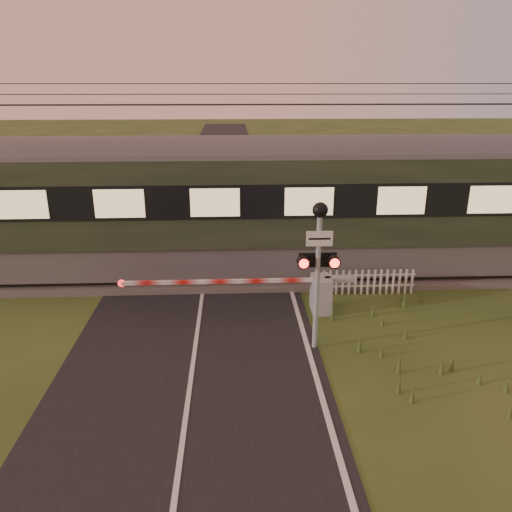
{
  "coord_description": "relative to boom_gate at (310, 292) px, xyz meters",
  "views": [
    {
      "loc": [
        0.98,
        -9.26,
        6.16
      ],
      "look_at": [
        1.57,
        3.2,
        1.79
      ],
      "focal_mm": 35.0,
      "sensor_mm": 36.0,
      "label": 1
    }
  ],
  "objects": [
    {
      "name": "overhead_wires",
      "position": [
        -3.09,
        2.98,
        5.15
      ],
      "size": [
        120.0,
        0.62,
        0.62
      ],
      "color": "black",
      "rests_on": "ground"
    },
    {
      "name": "crossing_signal",
      "position": [
        -0.17,
        -2.06,
        1.93
      ],
      "size": [
        0.93,
        0.37,
        3.64
      ],
      "color": "gray",
      "rests_on": "ground"
    },
    {
      "name": "picket_fence",
      "position": [
        1.86,
        1.08,
        -0.17
      ],
      "size": [
        3.11,
        0.07,
        0.79
      ],
      "color": "silver",
      "rests_on": "ground"
    },
    {
      "name": "boom_gate",
      "position": [
        0.0,
        0.0,
        0.0
      ],
      "size": [
        6.54,
        0.79,
        1.05
      ],
      "color": "gray",
      "rests_on": "ground"
    },
    {
      "name": "track_bed",
      "position": [
        -3.09,
        2.98,
        -0.51
      ],
      "size": [
        140.0,
        3.4,
        0.39
      ],
      "color": "#47423D",
      "rests_on": "ground"
    },
    {
      "name": "ground",
      "position": [
        -3.09,
        -3.52,
        -0.58
      ],
      "size": [
        160.0,
        160.0,
        0.0
      ],
      "primitive_type": "plane",
      "color": "#2E441A",
      "rests_on": "ground"
    },
    {
      "name": "road",
      "position": [
        -3.07,
        -3.75,
        -0.57
      ],
      "size": [
        6.0,
        140.0,
        0.03
      ],
      "color": "black",
      "rests_on": "ground"
    }
  ]
}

